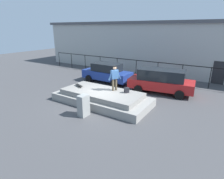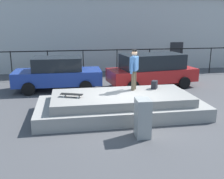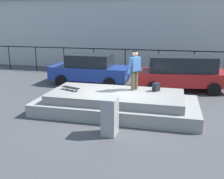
{
  "view_description": "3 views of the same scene",
  "coord_description": "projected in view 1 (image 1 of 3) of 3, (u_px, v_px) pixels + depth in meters",
  "views": [
    {
      "loc": [
        6.61,
        -9.06,
        4.71
      ],
      "look_at": [
        0.02,
        1.2,
        0.65
      ],
      "focal_mm": 29.7,
      "sensor_mm": 36.0,
      "label": 1
    },
    {
      "loc": [
        -2.08,
        -9.41,
        3.55
      ],
      "look_at": [
        -0.25,
        1.39,
        0.68
      ],
      "focal_mm": 42.42,
      "sensor_mm": 36.0,
      "label": 2
    },
    {
      "loc": [
        2.02,
        -9.48,
        3.6
      ],
      "look_at": [
        -0.4,
        0.67,
        0.78
      ],
      "focal_mm": 41.45,
      "sensor_mm": 36.0,
      "label": 3
    }
  ],
  "objects": [
    {
      "name": "car_blue_sedan_near",
      "position": [
        107.0,
        73.0,
        16.7
      ],
      "size": [
        4.51,
        2.12,
        1.72
      ],
      "color": "navy",
      "rests_on": "ground_plane"
    },
    {
      "name": "skateboarder",
      "position": [
        115.0,
        77.0,
        11.85
      ],
      "size": [
        0.53,
        0.83,
        1.61
      ],
      "color": "brown",
      "rests_on": "concrete_ledge"
    },
    {
      "name": "utility_box",
      "position": [
        83.0,
        106.0,
        10.28
      ],
      "size": [
        0.46,
        0.62,
        1.22
      ],
      "primitive_type": "cube",
      "rotation": [
        0.0,
        0.0,
        -0.04
      ],
      "color": "gray",
      "rests_on": "ground_plane"
    },
    {
      "name": "warehouse_building",
      "position": [
        166.0,
        46.0,
        21.54
      ],
      "size": [
        30.23,
        7.74,
        5.39
      ],
      "color": "#B2B2AD",
      "rests_on": "ground_plane"
    },
    {
      "name": "car_red_hatchback_mid",
      "position": [
        161.0,
        80.0,
        13.95
      ],
      "size": [
        4.96,
        2.57,
        1.8
      ],
      "color": "#B21E1E",
      "rests_on": "ground_plane"
    },
    {
      "name": "ground_plane",
      "position": [
        102.0,
        104.0,
        12.11
      ],
      "size": [
        60.0,
        60.0,
        0.0
      ],
      "primitive_type": "plane",
      "color": "#424244"
    },
    {
      "name": "skateboard",
      "position": [
        79.0,
        85.0,
        12.88
      ],
      "size": [
        0.85,
        0.49,
        0.12
      ],
      "color": "black",
      "rests_on": "concrete_ledge"
    },
    {
      "name": "concrete_ledge",
      "position": [
        102.0,
        97.0,
        12.17
      ],
      "size": [
        6.39,
        2.89,
        0.82
      ],
      "color": "gray",
      "rests_on": "ground_plane"
    },
    {
      "name": "backpack",
      "position": [
        127.0,
        90.0,
        11.66
      ],
      "size": [
        0.32,
        0.34,
        0.33
      ],
      "primitive_type": "cube",
      "rotation": [
        0.0,
        0.0,
        4.1
      ],
      "color": "black",
      "rests_on": "concrete_ledge"
    },
    {
      "name": "fence_row",
      "position": [
        147.0,
        66.0,
        17.57
      ],
      "size": [
        24.06,
        0.06,
        1.76
      ],
      "color": "black",
      "rests_on": "ground_plane"
    }
  ]
}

